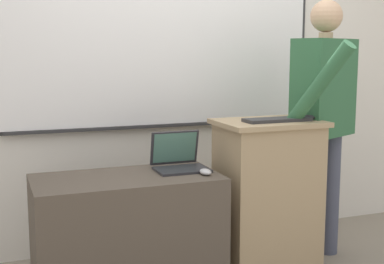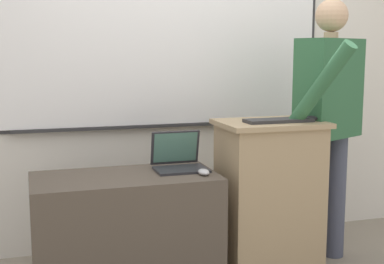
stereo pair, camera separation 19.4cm
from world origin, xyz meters
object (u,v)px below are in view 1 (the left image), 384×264
object	(u,v)px
lectern_podium	(267,197)
side_desk	(128,236)
laptop	(178,159)
computer_mouse_by_keyboard	(310,117)
computer_mouse_by_laptop	(206,172)
wireless_keyboard	(277,120)
person_presenter	(324,111)

from	to	relation	value
lectern_podium	side_desk	bearing A→B (deg)	179.89
laptop	computer_mouse_by_keyboard	size ratio (longest dim) A/B	3.04
computer_mouse_by_laptop	lectern_podium	bearing A→B (deg)	14.49
lectern_podium	computer_mouse_by_keyboard	xyz separation A→B (m)	(0.26, -0.05, 0.50)
side_desk	laptop	world-z (taller)	laptop
side_desk	computer_mouse_by_keyboard	size ratio (longest dim) A/B	10.42
lectern_podium	side_desk	distance (m)	0.91
laptop	computer_mouse_by_laptop	bearing A→B (deg)	-66.10
wireless_keyboard	computer_mouse_by_keyboard	size ratio (longest dim) A/B	4.12
side_desk	computer_mouse_by_laptop	xyz separation A→B (m)	(0.43, -0.12, 0.36)
lectern_podium	laptop	size ratio (longest dim) A/B	3.18
laptop	side_desk	bearing A→B (deg)	-166.12
person_presenter	computer_mouse_by_laptop	distance (m)	0.97
computer_mouse_by_keyboard	computer_mouse_by_laptop	bearing A→B (deg)	-174.81
wireless_keyboard	side_desk	bearing A→B (deg)	176.32
side_desk	lectern_podium	bearing A→B (deg)	-0.11
person_presenter	wireless_keyboard	bearing A→B (deg)	171.39
side_desk	wireless_keyboard	xyz separation A→B (m)	(0.92, -0.06, 0.63)
person_presenter	computer_mouse_by_keyboard	xyz separation A→B (m)	(-0.18, -0.12, -0.02)
lectern_podium	computer_mouse_by_laptop	size ratio (longest dim) A/B	9.66
computer_mouse_by_laptop	person_presenter	bearing A→B (deg)	11.52
side_desk	computer_mouse_by_laptop	bearing A→B (deg)	-15.94
wireless_keyboard	computer_mouse_by_laptop	bearing A→B (deg)	-172.68
person_presenter	computer_mouse_by_keyboard	size ratio (longest dim) A/B	17.09
computer_mouse_by_laptop	computer_mouse_by_keyboard	size ratio (longest dim) A/B	1.00
side_desk	wireless_keyboard	bearing A→B (deg)	-3.68
lectern_podium	laptop	xyz separation A→B (m)	(-0.56, 0.09, 0.27)
computer_mouse_by_laptop	computer_mouse_by_keyboard	distance (m)	0.78
person_presenter	laptop	world-z (taller)	person_presenter
lectern_podium	computer_mouse_by_keyboard	size ratio (longest dim) A/B	9.66
computer_mouse_by_laptop	computer_mouse_by_keyboard	bearing A→B (deg)	5.19
person_presenter	wireless_keyboard	size ratio (longest dim) A/B	4.15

